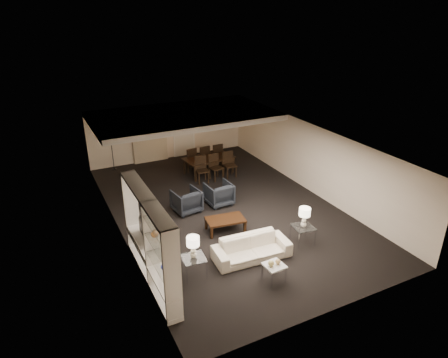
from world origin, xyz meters
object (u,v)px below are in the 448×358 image
Objects in this scene: vase_blue at (164,266)px; chair_fl at (190,159)px; side_table_left at (194,266)px; chair_nr at (230,165)px; table_lamp_right at (304,217)px; marble_table at (274,273)px; chair_nm at (216,167)px; floor_lamp at (112,153)px; sofa at (252,248)px; armchair_right at (219,194)px; pendant_light at (191,127)px; chair_nl at (202,170)px; chair_fr at (216,155)px; coffee_table at (225,225)px; chair_fm at (203,157)px; dining_table at (209,166)px; floor_speaker at (150,237)px; armchair_left at (186,201)px; television at (142,229)px; side_table_right at (303,235)px; table_lamp_left at (193,247)px; vase_amber at (154,233)px.

vase_blue is 8.17m from chair_fl.
chair_nr reaches higher than side_table_left.
table_lamp_right is 3.66× the size of vase_blue.
marble_table is 6.66m from chair_nr.
marble_table is at bearing -110.19° from chair_nm.
floor_lamp is at bearing -37.14° from chair_fl.
sofa is 3.36m from armchair_right.
pendant_light is 0.50× the size of chair_nl.
chair_fr is at bearing 172.17° from chair_fl.
armchair_right is at bearing 70.56° from coffee_table.
pendant_light is 0.90× the size of side_table_left.
chair_fm is (0.60, 0.00, 0.00)m from chair_fl.
chair_fm is 0.60m from chair_fr.
table_lamp_right reaches higher than dining_table.
chair_nm reaches higher than sofa.
floor_speaker is at bearing -143.04° from chair_nm.
armchair_left is 1.49× the size of side_table_left.
coffee_table is at bearing 90.00° from marble_table.
side_table_left is at bearing -137.12° from television.
side_table_right is 6.60m from chair_fl.
table_lamp_left is 3.40m from table_lamp_right.
armchair_left is 1.49× the size of side_table_right.
table_lamp_left reaches higher than floor_speaker.
floor_speaker is (0.29, 0.44, -0.54)m from television.
armchair_right is (1.20, 0.00, 0.00)m from armchair_left.
floor_speaker and chair_nr have the same top height.
table_lamp_right is at bearing -103.52° from television.
armchair_right is at bearing 108.43° from side_table_right.
television is at bearing 50.07° from chair_fr.
chair_nm reaches higher than marble_table.
vase_blue is at bearing 173.80° from marble_table.
pendant_light is 0.36× the size of floor_lamp.
side_table_left is at bearing 61.01° from chair_fr.
chair_fr is (1.12, 0.13, -1.40)m from pendant_light.
chair_nm is at bearing -66.03° from pendant_light.
chair_nl and chair_fr have the same top height.
floor_speaker is 6.33m from chair_fm.
chair_nm is (1.42, 5.24, 0.21)m from sofa.
television is 1.41m from vase_amber.
armchair_left is at bearing 22.12° from floor_speaker.
armchair_right is at bearing 78.24° from chair_fl.
side_table_left is 0.56× the size of chair_fr.
marble_table is 3.53m from television.
floor_speaker is (0.32, 1.71, -1.13)m from vase_amber.
chair_nm is (3.81, 3.75, 0.00)m from floor_speaker.
chair_fl and chair_fr have the same top height.
chair_nr is (2.02, 5.24, 0.21)m from sofa.
pendant_light reaches higher than vase_amber.
sofa is 2.04× the size of chair_nm.
table_lamp_right is 6.60m from chair_fl.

